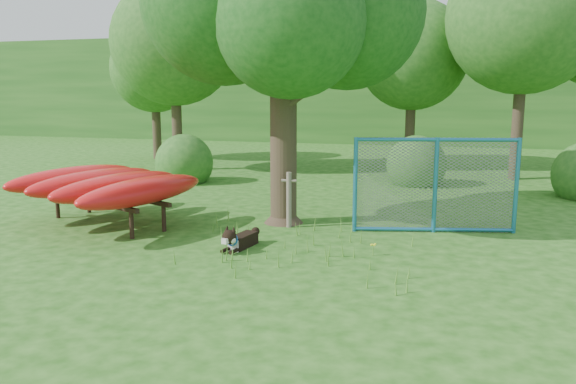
# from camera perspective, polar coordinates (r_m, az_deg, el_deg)

# --- Properties ---
(ground) EXTENTS (80.00, 80.00, 0.00)m
(ground) POSITION_cam_1_polar(r_m,az_deg,el_deg) (9.26, -3.28, -7.30)
(ground) COLOR #1B5110
(ground) RESTS_ON ground
(wooden_post) EXTENTS (0.32, 0.12, 1.16)m
(wooden_post) POSITION_cam_1_polar(r_m,az_deg,el_deg) (11.57, 0.10, -0.64)
(wooden_post) COLOR #695D4F
(wooden_post) RESTS_ON ground
(kayak_rack) EXTENTS (4.05, 4.39, 1.13)m
(kayak_rack) POSITION_cam_1_polar(r_m,az_deg,el_deg) (12.39, -17.97, 0.75)
(kayak_rack) COLOR black
(kayak_rack) RESTS_ON ground
(husky_dog) EXTENTS (0.41, 1.09, 0.49)m
(husky_dog) POSITION_cam_1_polar(r_m,az_deg,el_deg) (10.08, -5.05, -4.85)
(husky_dog) COLOR black
(husky_dog) RESTS_ON ground
(fence_section) EXTENTS (3.18, 0.84, 3.16)m
(fence_section) POSITION_cam_1_polar(r_m,az_deg,el_deg) (11.48, 14.74, 0.66)
(fence_section) COLOR teal
(fence_section) RESTS_ON ground
(wildflower_clump) EXTENTS (0.10, 0.09, 0.22)m
(wildflower_clump) POSITION_cam_1_polar(r_m,az_deg,el_deg) (9.75, 8.65, -5.41)
(wildflower_clump) COLOR #589430
(wildflower_clump) RESTS_ON ground
(bg_tree_a) EXTENTS (4.40, 4.40, 6.70)m
(bg_tree_a) POSITION_cam_1_polar(r_m,az_deg,el_deg) (20.70, -11.49, 14.62)
(bg_tree_a) COLOR #35281D
(bg_tree_a) RESTS_ON ground
(bg_tree_b) EXTENTS (5.20, 5.20, 8.22)m
(bg_tree_b) POSITION_cam_1_polar(r_m,az_deg,el_deg) (21.38, -0.20, 17.70)
(bg_tree_b) COLOR #35281D
(bg_tree_b) RESTS_ON ground
(bg_tree_c) EXTENTS (4.00, 4.00, 6.12)m
(bg_tree_c) POSITION_cam_1_polar(r_m,az_deg,el_deg) (21.42, 12.55, 13.41)
(bg_tree_c) COLOR #35281D
(bg_tree_c) RESTS_ON ground
(bg_tree_d) EXTENTS (4.80, 4.80, 7.50)m
(bg_tree_d) POSITION_cam_1_polar(r_m,az_deg,el_deg) (19.58, 22.95, 16.09)
(bg_tree_d) COLOR #35281D
(bg_tree_d) RESTS_ON ground
(bg_tree_f) EXTENTS (3.60, 3.60, 5.55)m
(bg_tree_f) POSITION_cam_1_polar(r_m,az_deg,el_deg) (24.47, -13.43, 12.04)
(bg_tree_f) COLOR #35281D
(bg_tree_f) RESTS_ON ground
(shrub_left) EXTENTS (1.80, 1.80, 1.80)m
(shrub_left) POSITION_cam_1_polar(r_m,az_deg,el_deg) (17.93, -10.43, 1.02)
(shrub_left) COLOR #255B1D
(shrub_left) RESTS_ON ground
(shrub_mid) EXTENTS (1.80, 1.80, 1.80)m
(shrub_mid) POSITION_cam_1_polar(r_m,az_deg,el_deg) (17.57, 12.81, 0.75)
(shrub_mid) COLOR #255B1D
(shrub_mid) RESTS_ON ground
(wooded_hillside) EXTENTS (80.00, 12.00, 6.00)m
(wooded_hillside) POSITION_cam_1_polar(r_m,az_deg,el_deg) (36.45, 11.67, 10.20)
(wooded_hillside) COLOR #255B1D
(wooded_hillside) RESTS_ON ground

